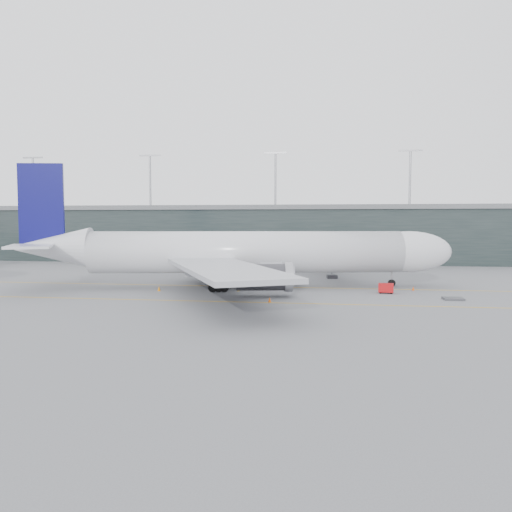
# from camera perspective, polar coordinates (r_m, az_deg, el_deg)

# --- Properties ---
(ground) EXTENTS (320.00, 320.00, 0.00)m
(ground) POSITION_cam_1_polar(r_m,az_deg,el_deg) (88.90, -4.14, -3.11)
(ground) COLOR slate
(ground) RESTS_ON ground
(taxiline_a) EXTENTS (160.00, 0.25, 0.02)m
(taxiline_a) POSITION_cam_1_polar(r_m,az_deg,el_deg) (85.02, -4.70, -3.43)
(taxiline_a) COLOR #C79012
(taxiline_a) RESTS_ON ground
(taxiline_b) EXTENTS (160.00, 0.25, 0.02)m
(taxiline_b) POSITION_cam_1_polar(r_m,az_deg,el_deg) (69.66, -7.60, -5.10)
(taxiline_b) COLOR #C79012
(taxiline_b) RESTS_ON ground
(taxiline_lead_main) EXTENTS (0.25, 60.00, 0.02)m
(taxiline_lead_main) POSITION_cam_1_polar(r_m,az_deg,el_deg) (107.67, 0.70, -1.85)
(taxiline_lead_main) COLOR #C79012
(taxiline_lead_main) RESTS_ON ground
(terminal) EXTENTS (240.00, 36.00, 29.00)m
(terminal) POSITION_cam_1_polar(r_m,az_deg,el_deg) (145.47, 0.65, 2.67)
(terminal) COLOR black
(terminal) RESTS_ON ground
(main_aircraft) EXTENTS (72.21, 67.04, 20.31)m
(main_aircraft) POSITION_cam_1_polar(r_m,az_deg,el_deg) (82.49, -1.45, 0.32)
(main_aircraft) COLOR silver
(main_aircraft) RESTS_ON ground
(jet_bridge) EXTENTS (10.45, 43.06, 6.36)m
(jet_bridge) POSITION_cam_1_polar(r_m,az_deg,el_deg) (110.24, 7.92, 0.72)
(jet_bridge) COLOR #2D2C32
(jet_bridge) RESTS_ON ground
(gse_cart) EXTENTS (2.39, 1.71, 1.51)m
(gse_cart) POSITION_cam_1_polar(r_m,az_deg,el_deg) (78.63, 14.64, -3.54)
(gse_cart) COLOR #B10C10
(gse_cart) RESTS_ON ground
(baggage_dolly) EXTENTS (2.77, 2.25, 0.27)m
(baggage_dolly) POSITION_cam_1_polar(r_m,az_deg,el_deg) (75.29, 21.61, -4.55)
(baggage_dolly) COLOR #3C3D42
(baggage_dolly) RESTS_ON ground
(uld_a) EXTENTS (2.22, 1.91, 1.78)m
(uld_a) POSITION_cam_1_polar(r_m,az_deg,el_deg) (98.95, -5.17, -1.85)
(uld_a) COLOR #35353A
(uld_a) RESTS_ON ground
(uld_b) EXTENTS (2.10, 1.84, 1.65)m
(uld_b) POSITION_cam_1_polar(r_m,az_deg,el_deg) (100.90, -4.63, -1.77)
(uld_b) COLOR #35353A
(uld_b) RESTS_ON ground
(uld_c) EXTENTS (2.48, 2.14, 1.97)m
(uld_c) POSITION_cam_1_polar(r_m,az_deg,el_deg) (99.40, -2.56, -1.75)
(uld_c) COLOR #35353A
(uld_c) RESTS_ON ground
(cone_nose) EXTENTS (0.42, 0.42, 0.67)m
(cone_nose) POSITION_cam_1_polar(r_m,az_deg,el_deg) (83.12, 17.53, -3.55)
(cone_nose) COLOR #D1460B
(cone_nose) RESTS_ON ground
(cone_wing_stbd) EXTENTS (0.44, 0.44, 0.70)m
(cone_wing_stbd) POSITION_cam_1_polar(r_m,az_deg,el_deg) (67.99, 1.58, -5.00)
(cone_wing_stbd) COLOR #E5560C
(cone_wing_stbd) RESTS_ON ground
(cone_wing_port) EXTENTS (0.38, 0.38, 0.61)m
(cone_wing_port) POSITION_cam_1_polar(r_m,az_deg,el_deg) (97.87, 1.00, -2.27)
(cone_wing_port) COLOR #DB580C
(cone_wing_port) RESTS_ON ground
(cone_tail) EXTENTS (0.50, 0.50, 0.80)m
(cone_tail) POSITION_cam_1_polar(r_m,az_deg,el_deg) (80.17, -11.03, -3.66)
(cone_tail) COLOR orange
(cone_tail) RESTS_ON ground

